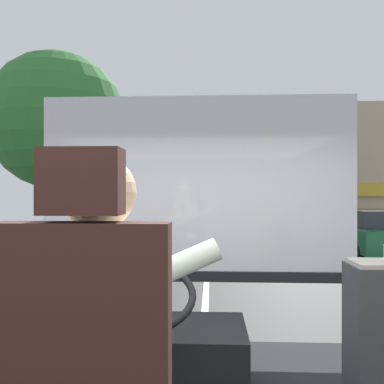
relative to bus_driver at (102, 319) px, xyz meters
The scene contains 8 objects.
ground 9.27m from the bus_driver, 88.50° to the left, with size 18.00×44.00×0.06m.
bus_driver is the anchor object (origin of this frame).
steering_console 1.18m from the bus_driver, 90.00° to the left, with size 1.10×0.97×0.80m.
fare_box 1.36m from the bus_driver, 31.64° to the left, with size 0.21×0.25×0.85m.
windshield_panel 1.97m from the bus_driver, 82.96° to the left, with size 2.50×0.08×1.48m.
street_tree 9.61m from the bus_driver, 112.10° to the left, with size 3.43×3.43×5.51m.
shop_building 19.67m from the bus_driver, 76.22° to the left, with size 12.52×4.47×6.04m.
parked_car_green 12.78m from the bus_driver, 64.96° to the left, with size 1.90×3.89×1.46m.
Camera 1 is at (0.11, -1.60, 2.02)m, focal length 37.75 mm.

